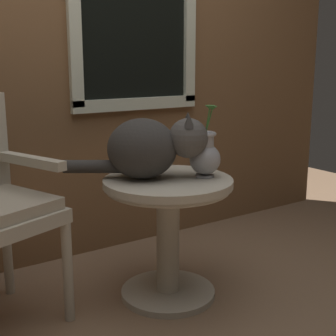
{
  "coord_description": "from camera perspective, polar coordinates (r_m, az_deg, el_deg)",
  "views": [
    {
      "loc": [
        -1.03,
        -1.6,
        1.11
      ],
      "look_at": [
        0.16,
        0.16,
        0.63
      ],
      "focal_mm": 51.24,
      "sensor_mm": 36.0,
      "label": 1
    }
  ],
  "objects": [
    {
      "name": "cat",
      "position": [
        2.17,
        -2.19,
        2.52
      ],
      "size": [
        0.58,
        0.43,
        0.3
      ],
      "color": "#33302D",
      "rests_on": "wicker_side_table"
    },
    {
      "name": "pewter_vase_with_ivy",
      "position": [
        2.21,
        4.44,
        1.5
      ],
      "size": [
        0.14,
        0.14,
        0.33
      ],
      "color": "#99999E",
      "rests_on": "wicker_side_table"
    },
    {
      "name": "back_wall",
      "position": [
        2.71,
        -11.76,
        16.46
      ],
      "size": [
        4.0,
        0.07,
        2.6
      ],
      "color": "brown",
      "rests_on": "ground_plane"
    },
    {
      "name": "ground_plane",
      "position": [
        2.21,
        -1.11,
        -17.58
      ],
      "size": [
        6.0,
        6.0,
        0.0
      ],
      "primitive_type": "plane",
      "color": "#7F6047"
    },
    {
      "name": "wicker_side_table",
      "position": [
        2.24,
        -0.0,
        -5.7
      ],
      "size": [
        0.6,
        0.6,
        0.58
      ],
      "color": "#B2A893",
      "rests_on": "ground_plane"
    }
  ]
}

